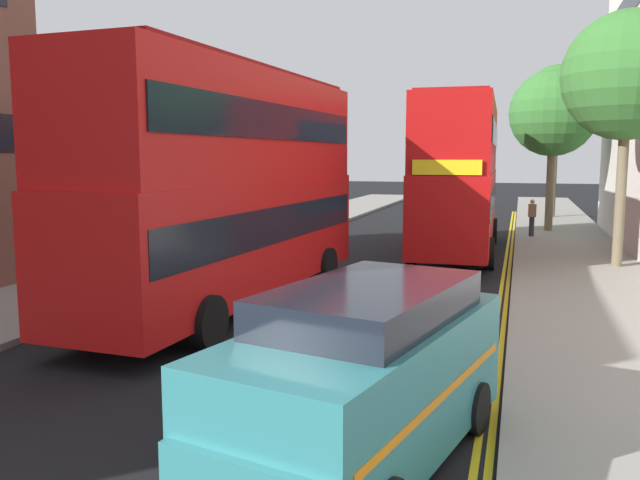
{
  "coord_description": "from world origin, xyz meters",
  "views": [
    {
      "loc": [
        4.63,
        -2.34,
        3.61
      ],
      "look_at": [
        0.5,
        11.0,
        1.8
      ],
      "focal_mm": 36.31,
      "sensor_mm": 36.0,
      "label": 1
    }
  ],
  "objects_px": {
    "taxi_minivan": "(361,377)",
    "pedestrian_far": "(532,217)",
    "double_decker_bus_away": "(231,181)",
    "double_decker_bus_oncoming": "(459,172)"
  },
  "relations": [
    {
      "from": "taxi_minivan",
      "to": "pedestrian_far",
      "type": "distance_m",
      "value": 22.63
    },
    {
      "from": "double_decker_bus_away",
      "to": "pedestrian_far",
      "type": "relative_size",
      "value": 6.73
    },
    {
      "from": "double_decker_bus_away",
      "to": "taxi_minivan",
      "type": "bearing_deg",
      "value": -55.18
    },
    {
      "from": "taxi_minivan",
      "to": "pedestrian_far",
      "type": "height_order",
      "value": "taxi_minivan"
    },
    {
      "from": "pedestrian_far",
      "to": "double_decker_bus_away",
      "type": "bearing_deg",
      "value": -114.69
    },
    {
      "from": "double_decker_bus_away",
      "to": "pedestrian_far",
      "type": "xyz_separation_m",
      "value": [
        7.12,
        15.48,
        -2.04
      ]
    },
    {
      "from": "taxi_minivan",
      "to": "pedestrian_far",
      "type": "relative_size",
      "value": 3.15
    },
    {
      "from": "double_decker_bus_away",
      "to": "taxi_minivan",
      "type": "relative_size",
      "value": 2.14
    },
    {
      "from": "double_decker_bus_away",
      "to": "pedestrian_far",
      "type": "height_order",
      "value": "double_decker_bus_away"
    },
    {
      "from": "double_decker_bus_oncoming",
      "to": "taxi_minivan",
      "type": "relative_size",
      "value": 2.13
    }
  ]
}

